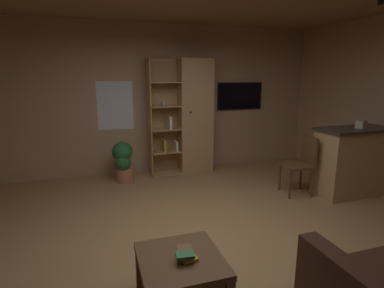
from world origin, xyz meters
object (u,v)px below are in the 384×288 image
coffee_table (181,267)px  table_book_0 (189,258)px  kitchen_bar_counter (360,161)px  wall_mounted_tv (240,96)px  table_book_2 (185,255)px  potted_floor_plant (123,160)px  table_book_1 (184,249)px  bookshelf_cabinet (191,117)px  dining_chair (302,161)px  tissue_box (361,124)px

coffee_table → table_book_0: (0.05, -0.05, 0.10)m
kitchen_bar_counter → table_book_0: size_ratio=12.19×
kitchen_bar_counter → table_book_0: kitchen_bar_counter is taller
coffee_table → wall_mounted_tv: size_ratio=0.68×
table_book_2 → potted_floor_plant: size_ratio=0.19×
coffee_table → potted_floor_plant: bearing=92.9°
table_book_1 → potted_floor_plant: 3.12m
table_book_0 → table_book_2: bearing=-154.2°
bookshelf_cabinet → table_book_0: bookshelf_cabinet is taller
potted_floor_plant → wall_mounted_tv: wall_mounted_tv is taller
kitchen_bar_counter → table_book_2: (-3.30, -1.55, -0.04)m
table_book_1 → dining_chair: 2.93m
bookshelf_cabinet → coffee_table: size_ratio=3.22×
coffee_table → potted_floor_plant: (-0.16, 3.17, 0.04)m
kitchen_bar_counter → dining_chair: bearing=164.0°
table_book_2 → wall_mounted_tv: wall_mounted_tv is taller
table_book_0 → wall_mounted_tv: (2.23, 3.68, 0.98)m
coffee_table → table_book_2: (0.02, -0.06, 0.14)m
table_book_1 → table_book_0: bearing=-85.8°
dining_chair → wall_mounted_tv: wall_mounted_tv is taller
kitchen_bar_counter → dining_chair: (-0.88, 0.25, -0.00)m
coffee_table → dining_chair: size_ratio=0.72×
table_book_0 → wall_mounted_tv: wall_mounted_tv is taller
kitchen_bar_counter → dining_chair: kitchen_bar_counter is taller
table_book_2 → dining_chair: size_ratio=0.15×
table_book_0 → table_book_1: bearing=94.2°
kitchen_bar_counter → table_book_1: size_ratio=12.14×
tissue_box → coffee_table: (-3.23, -1.46, -0.76)m
table_book_0 → table_book_2: table_book_2 is taller
coffee_table → wall_mounted_tv: bearing=57.8°
potted_floor_plant → kitchen_bar_counter: bearing=-25.9°
coffee_table → wall_mounted_tv: 4.42m
potted_floor_plant → tissue_box: bearing=-26.8°
coffee_table → table_book_1: 0.14m
coffee_table → potted_floor_plant: potted_floor_plant is taller
potted_floor_plant → wall_mounted_tv: size_ratio=0.73×
bookshelf_cabinet → wall_mounted_tv: (1.12, 0.21, 0.37)m
table_book_1 → wall_mounted_tv: wall_mounted_tv is taller
table_book_0 → wall_mounted_tv: bearing=58.7°
coffee_table → table_book_1: bearing=50.7°
table_book_1 → kitchen_bar_counter: bearing=23.6°
wall_mounted_tv → table_book_0: bearing=-121.3°
table_book_2 → potted_floor_plant: bearing=93.1°
table_book_2 → kitchen_bar_counter: bearing=25.2°
dining_chair → potted_floor_plant: size_ratio=1.29×
bookshelf_cabinet → table_book_1: 3.59m
table_book_2 → potted_floor_plant: (-0.18, 3.24, -0.10)m
bookshelf_cabinet → potted_floor_plant: bearing=-169.5°
kitchen_bar_counter → dining_chair: size_ratio=1.56×
coffee_table → potted_floor_plant: size_ratio=0.93×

